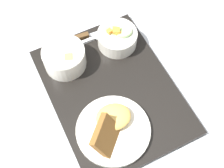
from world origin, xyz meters
The scene contains 7 objects.
ground_plane centered at (0.00, 0.00, 0.00)m, with size 4.00×4.00×0.00m, color silver.
serving_tray centered at (0.00, 0.00, 0.01)m, with size 0.45×0.36×0.02m.
bowl_salad centered at (-0.14, 0.07, 0.04)m, with size 0.11×0.11×0.06m.
bowl_soup centered at (-0.12, -0.09, 0.05)m, with size 0.11×0.11×0.06m.
plate_main centered at (0.11, -0.04, 0.03)m, with size 0.18×0.18×0.08m.
knife centered at (-0.19, -0.02, 0.02)m, with size 0.02×0.20×0.01m.
spoon centered at (-0.17, 0.01, 0.02)m, with size 0.04×0.13×0.01m.
Camera 1 is at (0.36, -0.13, 0.74)m, focal length 50.00 mm.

